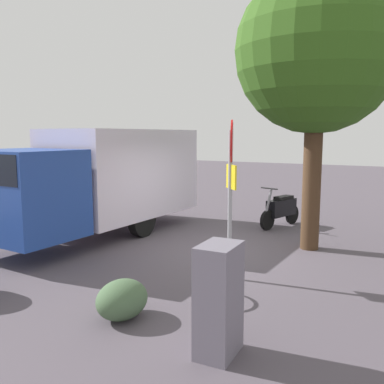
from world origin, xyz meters
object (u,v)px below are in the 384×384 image
(stop_sign, at_px, (231,175))
(street_tree, at_px, (317,52))
(box_truck_near, at_px, (99,177))
(motorcycle, at_px, (281,209))
(utility_cabinet, at_px, (219,300))
(bike_rack_hoop, at_px, (222,302))

(stop_sign, bearing_deg, street_tree, 164.41)
(box_truck_near, height_order, stop_sign, stop_sign)
(stop_sign, bearing_deg, motorcycle, -173.60)
(box_truck_near, height_order, motorcycle, box_truck_near)
(box_truck_near, relative_size, utility_cabinet, 5.73)
(bike_rack_hoop, bearing_deg, box_truck_near, -116.48)
(stop_sign, xyz_separation_m, bike_rack_hoop, (1.05, 0.35, -1.95))
(street_tree, relative_size, utility_cabinet, 4.59)
(stop_sign, height_order, utility_cabinet, stop_sign)
(box_truck_near, xyz_separation_m, motorcycle, (-3.52, 3.78, -1.05))
(motorcycle, distance_m, utility_cabinet, 7.47)
(bike_rack_hoop, bearing_deg, stop_sign, -161.52)
(box_truck_near, bearing_deg, bike_rack_hoop, 65.23)
(utility_cabinet, bearing_deg, motorcycle, -168.19)
(street_tree, bearing_deg, utility_cabinet, 2.23)
(box_truck_near, height_order, street_tree, street_tree)
(stop_sign, distance_m, utility_cabinet, 2.98)
(box_truck_near, relative_size, stop_sign, 2.70)
(motorcycle, height_order, utility_cabinet, utility_cabinet)
(motorcycle, xyz_separation_m, street_tree, (1.99, 1.32, 3.95))
(street_tree, distance_m, bike_rack_hoop, 5.92)
(box_truck_near, height_order, utility_cabinet, box_truck_near)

